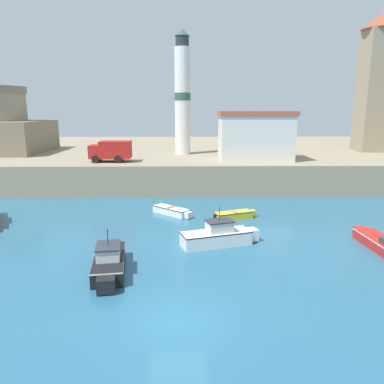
% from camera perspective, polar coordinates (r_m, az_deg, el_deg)
% --- Properties ---
extents(ground_plane, '(200.00, 200.00, 0.00)m').
position_cam_1_polar(ground_plane, '(16.65, -2.16, -18.91)').
color(ground_plane, '#28607F').
extents(quay_seawall, '(120.00, 40.00, 3.15)m').
position_cam_1_polar(quay_seawall, '(56.92, -1.33, 5.38)').
color(quay_seawall, gray).
rests_on(quay_seawall, ground).
extents(dinghy_yellow_2, '(3.66, 2.10, 0.65)m').
position_cam_1_polar(dinghy_yellow_2, '(30.47, 6.46, -3.47)').
color(dinghy_yellow_2, yellow).
rests_on(dinghy_yellow_2, ground).
extents(motorboat_black_3, '(2.22, 5.34, 2.46)m').
position_cam_1_polar(motorboat_black_3, '(21.12, -12.54, -10.35)').
color(motorboat_black_3, black).
rests_on(motorboat_black_3, ground).
extents(motorboat_white_4, '(5.33, 2.80, 2.55)m').
position_cam_1_polar(motorboat_white_4, '(24.58, 4.05, -6.66)').
color(motorboat_white_4, white).
rests_on(motorboat_white_4, ground).
extents(dinghy_white_6, '(3.44, 3.20, 0.66)m').
position_cam_1_polar(dinghy_white_6, '(31.53, -3.08, -2.85)').
color(dinghy_white_6, white).
rests_on(dinghy_white_6, ground).
extents(lighthouse, '(1.95, 1.95, 14.70)m').
position_cam_1_polar(lighthouse, '(46.95, -1.45, 14.54)').
color(lighthouse, silver).
rests_on(lighthouse, quay_seawall).
extents(harbor_shed_mid_row, '(8.12, 5.03, 5.31)m').
position_cam_1_polar(harbor_shed_mid_row, '(42.02, 9.62, 8.49)').
color(harbor_shed_mid_row, silver).
rests_on(harbor_shed_mid_row, quay_seawall).
extents(truck_on_quay, '(4.31, 2.20, 2.20)m').
position_cam_1_polar(truck_on_quay, '(40.87, -12.27, 6.21)').
color(truck_on_quay, '#AD1E19').
rests_on(truck_on_quay, quay_seawall).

